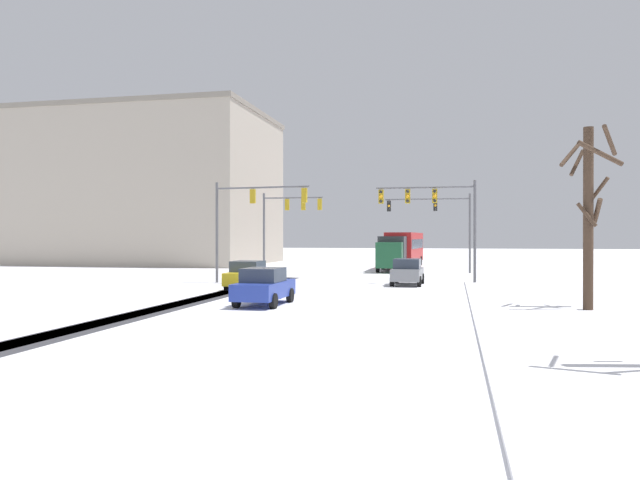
{
  "coord_description": "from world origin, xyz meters",
  "views": [
    {
      "loc": [
        6.87,
        -8.06,
        2.96
      ],
      "look_at": [
        0.0,
        23.09,
        2.8
      ],
      "focal_mm": 34.09,
      "sensor_mm": 36.0,
      "label": 1
    }
  ],
  "objects_px": {
    "traffic_signal_far_left": "(287,215)",
    "car_blue_third": "(264,286)",
    "traffic_signal_near_left": "(248,210)",
    "traffic_signal_far_right": "(439,216)",
    "bus_oncoming": "(405,247)",
    "bare_tree_sidewalk_mid": "(589,208)",
    "car_grey_lead": "(407,272)",
    "traffic_signal_near_right": "(434,208)",
    "box_truck_delivery": "(392,252)",
    "office_building_far_left_block": "(151,189)",
    "car_yellow_cab_second": "(248,275)"
  },
  "relations": [
    {
      "from": "traffic_signal_near_left",
      "to": "office_building_far_left_block",
      "type": "height_order",
      "value": "office_building_far_left_block"
    },
    {
      "from": "car_grey_lead",
      "to": "bus_oncoming",
      "type": "xyz_separation_m",
      "value": [
        -1.97,
        23.34,
        1.18
      ]
    },
    {
      "from": "traffic_signal_near_left",
      "to": "traffic_signal_far_left",
      "type": "relative_size",
      "value": 1.0
    },
    {
      "from": "car_grey_lead",
      "to": "office_building_far_left_block",
      "type": "distance_m",
      "value": 40.25
    },
    {
      "from": "traffic_signal_near_right",
      "to": "car_blue_third",
      "type": "relative_size",
      "value": 1.58
    },
    {
      "from": "traffic_signal_far_right",
      "to": "bus_oncoming",
      "type": "height_order",
      "value": "traffic_signal_far_right"
    },
    {
      "from": "traffic_signal_near_left",
      "to": "car_grey_lead",
      "type": "xyz_separation_m",
      "value": [
        10.05,
        0.74,
        -3.84
      ]
    },
    {
      "from": "car_blue_third",
      "to": "box_truck_delivery",
      "type": "distance_m",
      "value": 27.55
    },
    {
      "from": "car_grey_lead",
      "to": "traffic_signal_far_right",
      "type": "bearing_deg",
      "value": 83.1
    },
    {
      "from": "traffic_signal_far_right",
      "to": "office_building_far_left_block",
      "type": "height_order",
      "value": "office_building_far_left_block"
    },
    {
      "from": "traffic_signal_far_left",
      "to": "car_blue_third",
      "type": "bearing_deg",
      "value": -77.03
    },
    {
      "from": "traffic_signal_far_right",
      "to": "office_building_far_left_block",
      "type": "distance_m",
      "value": 34.44
    },
    {
      "from": "car_grey_lead",
      "to": "office_building_far_left_block",
      "type": "relative_size",
      "value": 0.16
    },
    {
      "from": "traffic_signal_near_right",
      "to": "traffic_signal_far_left",
      "type": "bearing_deg",
      "value": 145.83
    },
    {
      "from": "office_building_far_left_block",
      "to": "box_truck_delivery",
      "type": "bearing_deg",
      "value": -19.81
    },
    {
      "from": "car_grey_lead",
      "to": "bare_tree_sidewalk_mid",
      "type": "relative_size",
      "value": 0.56
    },
    {
      "from": "traffic_signal_far_left",
      "to": "office_building_far_left_block",
      "type": "bearing_deg",
      "value": 142.24
    },
    {
      "from": "office_building_far_left_block",
      "to": "car_blue_third",
      "type": "bearing_deg",
      "value": -56.03
    },
    {
      "from": "traffic_signal_far_left",
      "to": "car_yellow_cab_second",
      "type": "height_order",
      "value": "traffic_signal_far_left"
    },
    {
      "from": "traffic_signal_near_left",
      "to": "traffic_signal_far_right",
      "type": "bearing_deg",
      "value": 50.37
    },
    {
      "from": "bus_oncoming",
      "to": "bare_tree_sidewalk_mid",
      "type": "height_order",
      "value": "bare_tree_sidewalk_mid"
    },
    {
      "from": "bare_tree_sidewalk_mid",
      "to": "box_truck_delivery",
      "type": "bearing_deg",
      "value": 111.95
    },
    {
      "from": "traffic_signal_far_left",
      "to": "traffic_signal_near_right",
      "type": "bearing_deg",
      "value": -34.17
    },
    {
      "from": "car_blue_third",
      "to": "bus_oncoming",
      "type": "height_order",
      "value": "bus_oncoming"
    },
    {
      "from": "car_blue_third",
      "to": "traffic_signal_far_right",
      "type": "bearing_deg",
      "value": 75.03
    },
    {
      "from": "car_blue_third",
      "to": "office_building_far_left_block",
      "type": "distance_m",
      "value": 45.86
    },
    {
      "from": "bare_tree_sidewalk_mid",
      "to": "traffic_signal_near_right",
      "type": "bearing_deg",
      "value": 117.48
    },
    {
      "from": "traffic_signal_far_left",
      "to": "bus_oncoming",
      "type": "relative_size",
      "value": 0.59
    },
    {
      "from": "bus_oncoming",
      "to": "office_building_far_left_block",
      "type": "xyz_separation_m",
      "value": [
        -28.58,
        1.76,
        6.33
      ]
    },
    {
      "from": "car_blue_third",
      "to": "bus_oncoming",
      "type": "relative_size",
      "value": 0.37
    },
    {
      "from": "car_blue_third",
      "to": "traffic_signal_near_left",
      "type": "bearing_deg",
      "value": 112.24
    },
    {
      "from": "traffic_signal_far_left",
      "to": "bare_tree_sidewalk_mid",
      "type": "xyz_separation_m",
      "value": [
        18.45,
        -20.67,
        -0.62
      ]
    },
    {
      "from": "bus_oncoming",
      "to": "office_building_far_left_block",
      "type": "distance_m",
      "value": 29.32
    },
    {
      "from": "traffic_signal_near_right",
      "to": "traffic_signal_near_left",
      "type": "bearing_deg",
      "value": -169.84
    },
    {
      "from": "traffic_signal_near_right",
      "to": "bus_oncoming",
      "type": "distance_m",
      "value": 22.46
    },
    {
      "from": "traffic_signal_near_left",
      "to": "box_truck_delivery",
      "type": "relative_size",
      "value": 0.87
    },
    {
      "from": "traffic_signal_near_right",
      "to": "box_truck_delivery",
      "type": "height_order",
      "value": "traffic_signal_near_right"
    },
    {
      "from": "car_blue_third",
      "to": "box_truck_delivery",
      "type": "xyz_separation_m",
      "value": [
        2.85,
        27.39,
        0.82
      ]
    },
    {
      "from": "bus_oncoming",
      "to": "traffic_signal_far_right",
      "type": "bearing_deg",
      "value": -70.27
    },
    {
      "from": "traffic_signal_far_left",
      "to": "traffic_signal_far_right",
      "type": "bearing_deg",
      "value": 18.23
    },
    {
      "from": "traffic_signal_near_right",
      "to": "car_yellow_cab_second",
      "type": "height_order",
      "value": "traffic_signal_near_right"
    },
    {
      "from": "car_yellow_cab_second",
      "to": "bus_oncoming",
      "type": "distance_m",
      "value": 29.33
    },
    {
      "from": "traffic_signal_near_right",
      "to": "box_truck_delivery",
      "type": "xyz_separation_m",
      "value": [
        -4.01,
        13.63,
        -3.16
      ]
    },
    {
      "from": "traffic_signal_near_left",
      "to": "bare_tree_sidewalk_mid",
      "type": "relative_size",
      "value": 0.88
    },
    {
      "from": "traffic_signal_far_left",
      "to": "car_blue_third",
      "type": "height_order",
      "value": "traffic_signal_far_left"
    },
    {
      "from": "traffic_signal_near_left",
      "to": "bus_oncoming",
      "type": "relative_size",
      "value": 0.59
    },
    {
      "from": "traffic_signal_far_right",
      "to": "car_yellow_cab_second",
      "type": "xyz_separation_m",
      "value": [
        -10.1,
        -18.58,
        -3.87
      ]
    },
    {
      "from": "traffic_signal_near_left",
      "to": "office_building_far_left_block",
      "type": "xyz_separation_m",
      "value": [
        -20.5,
        25.84,
        3.66
      ]
    },
    {
      "from": "traffic_signal_far_right",
      "to": "car_blue_third",
      "type": "distance_m",
      "value": 26.95
    },
    {
      "from": "traffic_signal_far_left",
      "to": "bus_oncoming",
      "type": "xyz_separation_m",
      "value": [
        8.33,
        13.92,
        -2.76
      ]
    }
  ]
}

